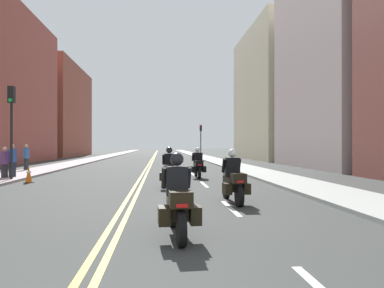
# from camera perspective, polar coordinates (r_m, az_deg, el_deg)

# --- Properties ---
(ground_plane) EXTENTS (264.00, 264.00, 0.00)m
(ground_plane) POSITION_cam_1_polar(r_m,az_deg,el_deg) (49.81, -6.18, -2.19)
(ground_plane) COLOR #363937
(sidewalk_left) EXTENTS (2.54, 144.00, 0.12)m
(sidewalk_left) POSITION_cam_1_polar(r_m,az_deg,el_deg) (50.44, -14.22, -2.09)
(sidewalk_left) COLOR #A49499
(sidewalk_left) RESTS_ON ground
(sidewalk_right) EXTENTS (2.54, 144.00, 0.12)m
(sidewalk_right) POSITION_cam_1_polar(r_m,az_deg,el_deg) (50.17, 1.90, -2.11)
(sidewalk_right) COLOR #9CA29D
(sidewalk_right) RESTS_ON ground
(centreline_yellow_inner) EXTENTS (0.12, 132.00, 0.01)m
(centreline_yellow_inner) POSITION_cam_1_polar(r_m,az_deg,el_deg) (49.81, -6.32, -2.19)
(centreline_yellow_inner) COLOR yellow
(centreline_yellow_inner) RESTS_ON ground
(centreline_yellow_outer) EXTENTS (0.12, 132.00, 0.01)m
(centreline_yellow_outer) POSITION_cam_1_polar(r_m,az_deg,el_deg) (49.81, -6.04, -2.19)
(centreline_yellow_outer) COLOR yellow
(centreline_yellow_outer) RESTS_ON ground
(lane_dashes_white) EXTENTS (0.14, 56.40, 0.01)m
(lane_dashes_white) POSITION_cam_1_polar(r_m,az_deg,el_deg) (30.88, -1.48, -3.42)
(lane_dashes_white) COLOR silver
(lane_dashes_white) RESTS_ON ground
(building_right_1) EXTENTS (6.76, 12.68, 23.78)m
(building_right_1) POSITION_cam_1_polar(r_m,az_deg,el_deg) (32.03, 22.79, 18.29)
(building_right_1) COLOR #B9AAAB
(building_right_1) RESTS_ON ground
(building_left_2) EXTENTS (6.11, 19.79, 14.18)m
(building_left_2) POSITION_cam_1_polar(r_m,az_deg,el_deg) (60.41, -20.30, 4.91)
(building_left_2) COLOR brown
(building_left_2) RESTS_ON ground
(building_right_2) EXTENTS (6.73, 16.98, 16.12)m
(building_right_2) POSITION_cam_1_polar(r_m,az_deg,el_deg) (46.24, 12.96, 7.67)
(building_right_2) COLOR beige
(building_right_2) RESTS_ON ground
(motorcycle_0) EXTENTS (0.78, 2.14, 1.61)m
(motorcycle_0) POSITION_cam_1_polar(r_m,az_deg,el_deg) (6.86, -2.33, -9.46)
(motorcycle_0) COLOR black
(motorcycle_0) RESTS_ON ground
(motorcycle_1) EXTENTS (0.78, 2.17, 1.64)m
(motorcycle_1) POSITION_cam_1_polar(r_m,az_deg,el_deg) (10.90, 6.61, -5.97)
(motorcycle_1) COLOR black
(motorcycle_1) RESTS_ON ground
(motorcycle_2) EXTENTS (0.77, 2.15, 1.68)m
(motorcycle_2) POSITION_cam_1_polar(r_m,az_deg,el_deg) (14.58, -3.66, -4.43)
(motorcycle_2) COLOR black
(motorcycle_2) RESTS_ON ground
(motorcycle_3) EXTENTS (0.77, 2.10, 1.62)m
(motorcycle_3) POSITION_cam_1_polar(r_m,az_deg,el_deg) (19.05, 0.94, -3.44)
(motorcycle_3) COLOR black
(motorcycle_3) RESTS_ON ground
(traffic_cone_0) EXTENTS (0.37, 0.37, 0.79)m
(traffic_cone_0) POSITION_cam_1_polar(r_m,az_deg,el_deg) (18.21, -24.63, -4.44)
(traffic_cone_0) COLOR black
(traffic_cone_0) RESTS_ON ground
(traffic_light_near) EXTENTS (0.28, 0.38, 4.58)m
(traffic_light_near) POSITION_cam_1_polar(r_m,az_deg,el_deg) (19.24, -26.89, 4.03)
(traffic_light_near) COLOR black
(traffic_light_near) RESTS_ON ground
(traffic_light_far) EXTENTS (0.28, 0.38, 4.37)m
(traffic_light_far) POSITION_cam_1_polar(r_m,az_deg,el_deg) (46.24, 1.41, 1.43)
(traffic_light_far) COLOR black
(traffic_light_far) RESTS_ON ground
(pedestrian_0) EXTENTS (0.38, 0.42, 1.79)m
(pedestrian_0) POSITION_cam_1_polar(r_m,az_deg,el_deg) (20.53, -26.77, -2.47)
(pedestrian_0) COLOR #202737
(pedestrian_0) RESTS_ON ground
(pedestrian_1) EXTENTS (0.28, 0.39, 1.66)m
(pedestrian_1) POSITION_cam_1_polar(r_m,az_deg,el_deg) (20.30, -27.76, -2.69)
(pedestrian_1) COLOR #29252B
(pedestrian_1) RESTS_ON ground
(pedestrian_2) EXTENTS (0.28, 0.50, 1.80)m
(pedestrian_2) POSITION_cam_1_polar(r_m,az_deg,el_deg) (26.06, -24.95, -1.97)
(pedestrian_2) COLOR #262D2E
(pedestrian_2) RESTS_ON ground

